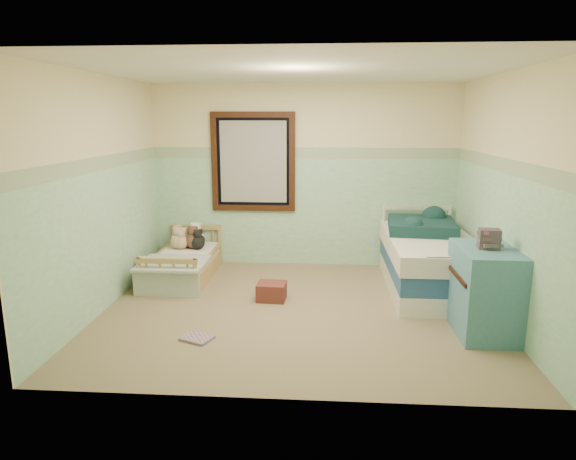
# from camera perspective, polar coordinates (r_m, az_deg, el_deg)

# --- Properties ---
(floor) EXTENTS (4.20, 3.60, 0.02)m
(floor) POSITION_cam_1_polar(r_m,az_deg,el_deg) (5.56, 1.00, -9.08)
(floor) COLOR brown
(floor) RESTS_ON ground
(ceiling) EXTENTS (4.20, 3.60, 0.02)m
(ceiling) POSITION_cam_1_polar(r_m,az_deg,el_deg) (5.20, 1.11, 17.72)
(ceiling) COLOR silver
(ceiling) RESTS_ON wall_back
(wall_back) EXTENTS (4.20, 0.04, 2.50)m
(wall_back) POSITION_cam_1_polar(r_m,az_deg,el_deg) (7.02, 1.81, 6.06)
(wall_back) COLOR beige
(wall_back) RESTS_ON floor
(wall_front) EXTENTS (4.20, 0.04, 2.50)m
(wall_front) POSITION_cam_1_polar(r_m,az_deg,el_deg) (3.47, -0.46, -0.61)
(wall_front) COLOR beige
(wall_front) RESTS_ON floor
(wall_left) EXTENTS (0.04, 3.60, 2.50)m
(wall_left) POSITION_cam_1_polar(r_m,az_deg,el_deg) (5.74, -20.45, 3.83)
(wall_left) COLOR beige
(wall_left) RESTS_ON floor
(wall_right) EXTENTS (0.04, 3.60, 2.50)m
(wall_right) POSITION_cam_1_polar(r_m,az_deg,el_deg) (5.54, 23.33, 3.31)
(wall_right) COLOR beige
(wall_right) RESTS_ON floor
(wainscot_mint) EXTENTS (4.20, 0.01, 1.50)m
(wainscot_mint) POSITION_cam_1_polar(r_m,az_deg,el_deg) (7.08, 1.77, 2.01)
(wainscot_mint) COLOR #7CBB89
(wainscot_mint) RESTS_ON floor
(border_strip) EXTENTS (4.20, 0.01, 0.15)m
(border_strip) POSITION_cam_1_polar(r_m,az_deg,el_deg) (6.97, 1.82, 8.70)
(border_strip) COLOR #487350
(border_strip) RESTS_ON wall_back
(window_frame) EXTENTS (1.16, 0.06, 1.36)m
(window_frame) POSITION_cam_1_polar(r_m,az_deg,el_deg) (7.02, -3.97, 7.67)
(window_frame) COLOR black
(window_frame) RESTS_ON wall_back
(window_blinds) EXTENTS (0.92, 0.01, 1.12)m
(window_blinds) POSITION_cam_1_polar(r_m,az_deg,el_deg) (7.03, -3.96, 7.68)
(window_blinds) COLOR #BBBBB3
(window_blinds) RESTS_ON window_frame
(toddler_bed_frame) EXTENTS (0.73, 1.46, 0.19)m
(toddler_bed_frame) POSITION_cam_1_polar(r_m,az_deg,el_deg) (6.76, -11.70, -4.48)
(toddler_bed_frame) COLOR #987547
(toddler_bed_frame) RESTS_ON floor
(toddler_mattress) EXTENTS (0.67, 1.40, 0.12)m
(toddler_mattress) POSITION_cam_1_polar(r_m,az_deg,el_deg) (6.72, -11.75, -3.22)
(toddler_mattress) COLOR white
(toddler_mattress) RESTS_ON toddler_bed_frame
(patchwork_quilt) EXTENTS (0.79, 0.73, 0.03)m
(patchwork_quilt) POSITION_cam_1_polar(r_m,az_deg,el_deg) (6.28, -12.89, -3.67)
(patchwork_quilt) COLOR #84AFC6
(patchwork_quilt) RESTS_ON toddler_mattress
(plush_bed_brown) EXTENTS (0.18, 0.18, 0.18)m
(plush_bed_brown) POSITION_cam_1_polar(r_m,az_deg,el_deg) (7.18, -11.90, -0.98)
(plush_bed_brown) COLOR brown
(plush_bed_brown) RESTS_ON toddler_mattress
(plush_bed_white) EXTENTS (0.22, 0.22, 0.22)m
(plush_bed_white) POSITION_cam_1_polar(r_m,az_deg,el_deg) (7.13, -10.36, -0.84)
(plush_bed_white) COLOR white
(plush_bed_white) RESTS_ON toddler_mattress
(plush_bed_tan) EXTENTS (0.18, 0.18, 0.18)m
(plush_bed_tan) POSITION_cam_1_polar(r_m,az_deg,el_deg) (6.96, -11.99, -1.39)
(plush_bed_tan) COLOR #D1AC85
(plush_bed_tan) RESTS_ON toddler_mattress
(plush_bed_dark) EXTENTS (0.19, 0.19, 0.19)m
(plush_bed_dark) POSITION_cam_1_polar(r_m,az_deg,el_deg) (6.90, -10.15, -1.41)
(plush_bed_dark) COLOR black
(plush_bed_dark) RESTS_ON toddler_mattress
(plush_floor_cream) EXTENTS (0.25, 0.25, 0.25)m
(plush_floor_cream) POSITION_cam_1_polar(r_m,az_deg,el_deg) (6.59, -15.89, -4.87)
(plush_floor_cream) COLOR beige
(plush_floor_cream) RESTS_ON floor
(plush_floor_tan) EXTENTS (0.24, 0.24, 0.24)m
(plush_floor_tan) POSITION_cam_1_polar(r_m,az_deg,el_deg) (6.42, -15.90, -5.36)
(plush_floor_tan) COLOR #D1AC85
(plush_floor_tan) RESTS_ON floor
(twin_bed_frame) EXTENTS (0.94, 1.89, 0.22)m
(twin_bed_frame) POSITION_cam_1_polar(r_m,az_deg,el_deg) (6.38, 15.50, -5.56)
(twin_bed_frame) COLOR white
(twin_bed_frame) RESTS_ON floor
(twin_boxspring) EXTENTS (0.94, 1.89, 0.22)m
(twin_boxspring) POSITION_cam_1_polar(r_m,az_deg,el_deg) (6.31, 15.61, -3.66)
(twin_boxspring) COLOR navy
(twin_boxspring) RESTS_ON twin_bed_frame
(twin_mattress) EXTENTS (0.98, 1.92, 0.22)m
(twin_mattress) POSITION_cam_1_polar(r_m,az_deg,el_deg) (6.26, 15.73, -1.72)
(twin_mattress) COLOR silver
(twin_mattress) RESTS_ON twin_boxspring
(teal_blanket) EXTENTS (0.88, 0.92, 0.14)m
(teal_blanket) POSITION_cam_1_polar(r_m,az_deg,el_deg) (6.49, 14.87, 0.47)
(teal_blanket) COLOR #183A3C
(teal_blanket) RESTS_ON twin_mattress
(dresser) EXTENTS (0.53, 0.84, 0.84)m
(dresser) POSITION_cam_1_polar(r_m,az_deg,el_deg) (5.23, 21.31, -6.40)
(dresser) COLOR teal
(dresser) RESTS_ON floor
(book_stack) EXTENTS (0.20, 0.17, 0.19)m
(book_stack) POSITION_cam_1_polar(r_m,az_deg,el_deg) (5.08, 21.80, -0.94)
(book_stack) COLOR brown
(book_stack) RESTS_ON dresser
(red_pillow) EXTENTS (0.34, 0.30, 0.20)m
(red_pillow) POSITION_cam_1_polar(r_m,az_deg,el_deg) (5.82, -1.87, -6.96)
(red_pillow) COLOR maroon
(red_pillow) RESTS_ON floor
(floor_book) EXTENTS (0.34, 0.31, 0.03)m
(floor_book) POSITION_cam_1_polar(r_m,az_deg,el_deg) (4.93, -10.25, -11.95)
(floor_book) COLOR orange
(floor_book) RESTS_ON floor
(extra_plush_0) EXTENTS (0.21, 0.21, 0.21)m
(extra_plush_0) POSITION_cam_1_polar(r_m,az_deg,el_deg) (6.96, -10.65, -1.21)
(extra_plush_0) COLOR brown
(extra_plush_0) RESTS_ON toddler_mattress
(extra_plush_1) EXTENTS (0.18, 0.18, 0.18)m
(extra_plush_1) POSITION_cam_1_polar(r_m,az_deg,el_deg) (7.09, -11.80, -1.13)
(extra_plush_1) COLOR beige
(extra_plush_1) RESTS_ON toddler_mattress
(extra_plush_2) EXTENTS (0.16, 0.16, 0.16)m
(extra_plush_2) POSITION_cam_1_polar(r_m,az_deg,el_deg) (7.09, -10.03, -1.13)
(extra_plush_2) COLOR black
(extra_plush_2) RESTS_ON toddler_mattress
(extra_plush_3) EXTENTS (0.19, 0.19, 0.19)m
(extra_plush_3) POSITION_cam_1_polar(r_m,az_deg,el_deg) (7.23, -12.34, -0.87)
(extra_plush_3) COLOR #D1AC85
(extra_plush_3) RESTS_ON toddler_mattress
(extra_plush_4) EXTENTS (0.20, 0.20, 0.20)m
(extra_plush_4) POSITION_cam_1_polar(r_m,az_deg,el_deg) (6.99, -12.36, -1.25)
(extra_plush_4) COLOR #D1AC85
(extra_plush_4) RESTS_ON toddler_mattress
(extra_plush_5) EXTENTS (0.18, 0.18, 0.18)m
(extra_plush_5) POSITION_cam_1_polar(r_m,az_deg,el_deg) (7.17, -12.10, -1.00)
(extra_plush_5) COLOR brown
(extra_plush_5) RESTS_ON toddler_mattress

